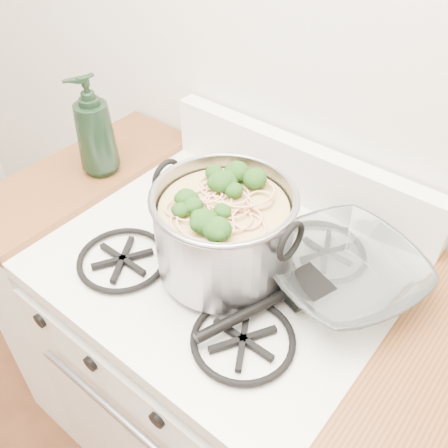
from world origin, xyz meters
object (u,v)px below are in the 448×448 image
(gas_range, at_px, (223,373))
(spatula, at_px, (303,284))
(bottle, at_px, (94,126))
(stock_pot, at_px, (224,231))
(glass_bowl, at_px, (341,279))

(gas_range, xyz_separation_m, spatula, (0.19, 0.03, 0.50))
(spatula, bearing_deg, bottle, -162.82)
(stock_pot, distance_m, bottle, 0.49)
(stock_pot, relative_size, spatula, 1.05)
(spatula, bearing_deg, gas_range, -153.10)
(glass_bowl, bearing_deg, stock_pot, -154.95)
(gas_range, distance_m, stock_pot, 0.58)
(gas_range, relative_size, spatula, 2.98)
(gas_range, distance_m, glass_bowl, 0.57)
(gas_range, distance_m, spatula, 0.54)
(glass_bowl, distance_m, bottle, 0.72)
(spatula, relative_size, glass_bowl, 2.50)
(glass_bowl, bearing_deg, spatula, -133.28)
(stock_pot, xyz_separation_m, spatula, (0.17, 0.05, -0.08))
(gas_range, bearing_deg, stock_pot, -44.29)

